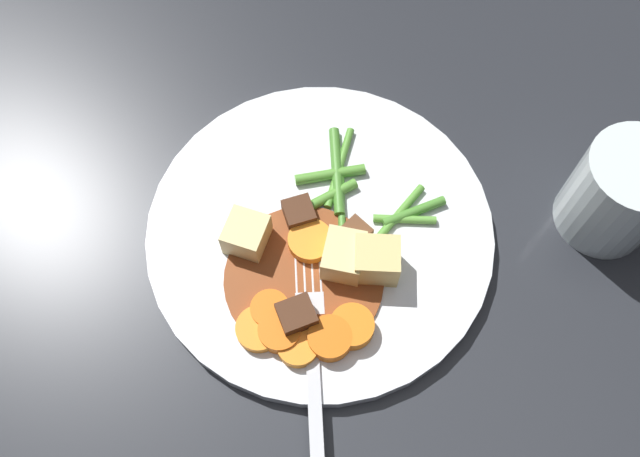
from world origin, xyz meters
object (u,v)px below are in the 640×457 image
at_px(carrot_slice_0, 352,327).
at_px(potato_chunk_1, 344,256).
at_px(dinner_plate, 320,232).
at_px(meat_chunk_2, 299,214).
at_px(carrot_slice_5, 330,338).
at_px(meat_chunk_1, 352,240).
at_px(potato_chunk_0, 246,235).
at_px(carrot_slice_3, 298,346).
at_px(meat_chunk_0, 297,316).
at_px(carrot_slice_2, 279,331).
at_px(carrot_slice_6, 260,330).
at_px(potato_chunk_2, 377,261).
at_px(carrot_slice_1, 306,240).
at_px(carrot_slice_4, 272,311).
at_px(fork, 312,342).
at_px(water_glass, 619,193).

xyz_separation_m(carrot_slice_0, potato_chunk_1, (-0.04, -0.03, 0.01)).
xyz_separation_m(dinner_plate, meat_chunk_2, (0.00, -0.02, 0.02)).
distance_m(carrot_slice_5, meat_chunk_1, 0.08).
height_order(potato_chunk_0, meat_chunk_2, potato_chunk_0).
distance_m(carrot_slice_3, meat_chunk_1, 0.09).
xyz_separation_m(carrot_slice_0, meat_chunk_0, (0.01, -0.04, 0.00)).
height_order(carrot_slice_2, meat_chunk_1, meat_chunk_1).
height_order(carrot_slice_5, carrot_slice_6, carrot_slice_5).
distance_m(carrot_slice_3, meat_chunk_0, 0.02).
height_order(dinner_plate, potato_chunk_2, potato_chunk_2).
height_order(carrot_slice_0, carrot_slice_6, carrot_slice_0).
distance_m(carrot_slice_1, meat_chunk_0, 0.07).
relative_size(carrot_slice_4, carrot_slice_5, 0.89).
xyz_separation_m(carrot_slice_1, meat_chunk_2, (-0.02, -0.02, 0.00)).
height_order(carrot_slice_1, potato_chunk_2, potato_chunk_2).
xyz_separation_m(carrot_slice_6, fork, (-0.01, 0.04, -0.00)).
relative_size(meat_chunk_1, water_glass, 0.31).
distance_m(dinner_plate, carrot_slice_1, 0.02).
bearing_deg(potato_chunk_0, carrot_slice_4, 47.86).
xyz_separation_m(meat_chunk_1, fork, (0.09, 0.01, -0.01)).
relative_size(carrot_slice_1, carrot_slice_6, 1.01).
relative_size(carrot_slice_6, meat_chunk_2, 1.48).
bearing_deg(fork, meat_chunk_0, -119.01).
bearing_deg(potato_chunk_0, carrot_slice_3, 53.76).
relative_size(meat_chunk_1, meat_chunk_2, 1.10).
bearing_deg(meat_chunk_1, potato_chunk_2, 71.14).
bearing_deg(meat_chunk_1, carrot_slice_2, -8.91).
bearing_deg(carrot_slice_2, meat_chunk_0, 156.45).
bearing_deg(carrot_slice_4, carrot_slice_0, 106.21).
bearing_deg(dinner_plate, carrot_slice_3, 18.81).
xyz_separation_m(potato_chunk_1, meat_chunk_0, (0.06, -0.01, -0.00)).
xyz_separation_m(carrot_slice_4, potato_chunk_1, (-0.06, 0.03, 0.01)).
height_order(potato_chunk_1, meat_chunk_2, potato_chunk_1).
distance_m(carrot_slice_0, carrot_slice_5, 0.02).
distance_m(meat_chunk_0, water_glass, 0.27).
bearing_deg(carrot_slice_0, dinner_plate, -135.96).
bearing_deg(carrot_slice_6, potato_chunk_2, 148.34).
bearing_deg(carrot_slice_0, potato_chunk_2, -173.29).
bearing_deg(carrot_slice_5, carrot_slice_0, 146.94).
bearing_deg(dinner_plate, carrot_slice_2, 9.16).
xyz_separation_m(carrot_slice_3, water_glass, (-0.22, 0.17, 0.02)).
bearing_deg(carrot_slice_5, carrot_slice_4, -88.49).
xyz_separation_m(potato_chunk_2, fork, (0.08, -0.02, -0.01)).
relative_size(carrot_slice_0, meat_chunk_2, 1.41).
distance_m(carrot_slice_0, water_glass, 0.24).
bearing_deg(carrot_slice_4, carrot_slice_3, 64.96).
bearing_deg(carrot_slice_4, potato_chunk_2, 142.89).
xyz_separation_m(carrot_slice_5, potato_chunk_0, (-0.04, -0.10, 0.01)).
distance_m(carrot_slice_2, fork, 0.03).
distance_m(carrot_slice_6, meat_chunk_0, 0.03).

